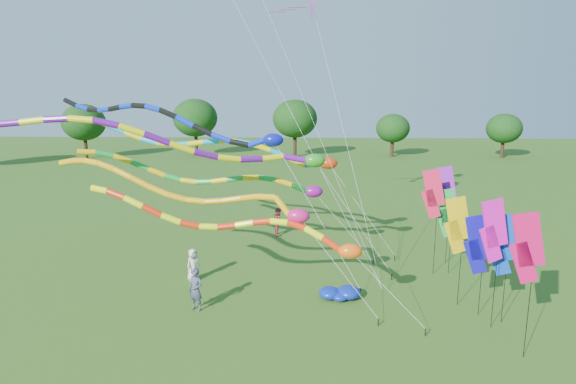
{
  "coord_description": "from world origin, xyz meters",
  "views": [
    {
      "loc": [
        -0.94,
        -16.28,
        8.93
      ],
      "look_at": [
        -1.7,
        3.53,
        4.8
      ],
      "focal_mm": 30.0,
      "sensor_mm": 36.0,
      "label": 1
    }
  ],
  "objects_px": {
    "person_a": "(193,265)",
    "tube_kite_red": "(253,228)",
    "tube_kite_orange": "(205,194)",
    "person_b": "(196,290)",
    "person_c": "(278,221)",
    "blue_nylon_heap": "(339,294)"
  },
  "relations": [
    {
      "from": "person_c",
      "to": "blue_nylon_heap",
      "type": "bearing_deg",
      "value": -176.07
    },
    {
      "from": "tube_kite_orange",
      "to": "person_b",
      "type": "bearing_deg",
      "value": -100.33
    },
    {
      "from": "person_b",
      "to": "person_c",
      "type": "height_order",
      "value": "person_b"
    },
    {
      "from": "tube_kite_red",
      "to": "blue_nylon_heap",
      "type": "bearing_deg",
      "value": 37.37
    },
    {
      "from": "blue_nylon_heap",
      "to": "person_c",
      "type": "distance_m",
      "value": 10.17
    },
    {
      "from": "person_a",
      "to": "person_b",
      "type": "height_order",
      "value": "person_b"
    },
    {
      "from": "tube_kite_red",
      "to": "person_c",
      "type": "distance_m",
      "value": 11.67
    },
    {
      "from": "tube_kite_orange",
      "to": "person_a",
      "type": "height_order",
      "value": "tube_kite_orange"
    },
    {
      "from": "person_a",
      "to": "tube_kite_red",
      "type": "bearing_deg",
      "value": -100.42
    },
    {
      "from": "person_b",
      "to": "person_c",
      "type": "distance_m",
      "value": 11.27
    },
    {
      "from": "person_c",
      "to": "tube_kite_orange",
      "type": "bearing_deg",
      "value": 151.92
    },
    {
      "from": "tube_kite_orange",
      "to": "person_c",
      "type": "bearing_deg",
      "value": 91.55
    },
    {
      "from": "tube_kite_orange",
      "to": "tube_kite_red",
      "type": "bearing_deg",
      "value": -13.75
    },
    {
      "from": "tube_kite_red",
      "to": "tube_kite_orange",
      "type": "xyz_separation_m",
      "value": [
        -2.11,
        1.16,
        1.11
      ]
    },
    {
      "from": "tube_kite_red",
      "to": "person_a",
      "type": "relative_size",
      "value": 8.27
    },
    {
      "from": "tube_kite_orange",
      "to": "person_a",
      "type": "distance_m",
      "value": 4.89
    },
    {
      "from": "tube_kite_orange",
      "to": "person_a",
      "type": "xyz_separation_m",
      "value": [
        -1.22,
        2.49,
        -4.02
      ]
    },
    {
      "from": "tube_kite_red",
      "to": "person_b",
      "type": "bearing_deg",
      "value": -177.47
    },
    {
      "from": "person_a",
      "to": "person_b",
      "type": "relative_size",
      "value": 0.86
    },
    {
      "from": "person_b",
      "to": "blue_nylon_heap",
      "type": "bearing_deg",
      "value": 37.06
    },
    {
      "from": "person_c",
      "to": "person_a",
      "type": "bearing_deg",
      "value": 139.9
    },
    {
      "from": "tube_kite_red",
      "to": "tube_kite_orange",
      "type": "distance_m",
      "value": 2.65
    }
  ]
}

